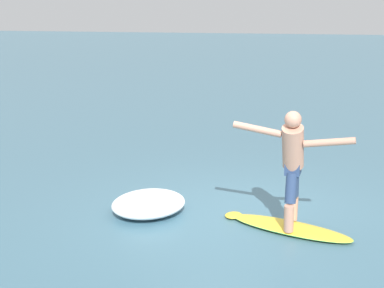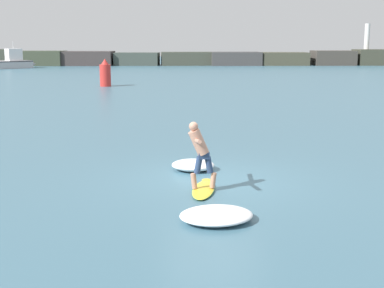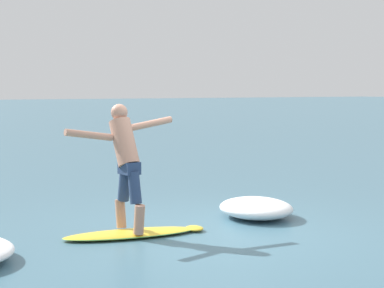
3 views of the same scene
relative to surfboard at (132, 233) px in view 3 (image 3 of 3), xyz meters
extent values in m
plane|color=#40697B|center=(0.28, 0.85, -0.04)|extent=(200.00, 200.00, 0.00)
ellipsoid|color=yellow|center=(0.00, -0.03, 0.00)|extent=(0.77, 1.80, 0.08)
ellipsoid|color=yellow|center=(0.13, 0.85, 0.00)|extent=(0.32, 0.28, 0.06)
ellipsoid|color=#339E56|center=(0.00, -0.03, 0.00)|extent=(0.79, 1.81, 0.03)
cone|color=black|center=(-0.11, -0.74, -0.10)|extent=(0.06, 0.06, 0.14)
cone|color=black|center=(0.05, -0.64, -0.10)|extent=(0.06, 0.06, 0.14)
cone|color=black|center=(-0.23, -0.59, -0.10)|extent=(0.06, 0.06, 0.14)
cylinder|color=tan|center=(-0.24, -0.06, 0.22)|extent=(0.19, 0.15, 0.38)
cylinder|color=navy|center=(-0.13, -0.05, 0.61)|extent=(0.24, 0.17, 0.42)
cylinder|color=tan|center=(0.23, 0.00, 0.22)|extent=(0.19, 0.15, 0.38)
cylinder|color=navy|center=(0.12, -0.02, 0.61)|extent=(0.24, 0.17, 0.42)
cube|color=navy|center=(0.00, -0.03, 0.85)|extent=(0.28, 0.23, 0.16)
cylinder|color=tan|center=(-0.13, -0.05, 1.17)|extent=(0.53, 0.34, 0.67)
sphere|color=tan|center=(-0.25, -0.06, 1.56)|extent=(0.22, 0.22, 0.22)
cylinder|color=tan|center=(-0.16, -0.51, 1.28)|extent=(0.16, 0.65, 0.20)
cylinder|color=tan|center=(-0.27, 0.40, 1.40)|extent=(0.16, 0.65, 0.19)
ellipsoid|color=white|center=(-0.20, 2.08, 0.11)|extent=(1.31, 1.17, 0.29)
camera|label=1|loc=(-6.83, -1.62, 2.79)|focal=50.00mm
camera|label=2|loc=(-0.61, -12.49, 3.59)|focal=50.00mm
camera|label=3|loc=(7.48, -3.29, 1.87)|focal=60.00mm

